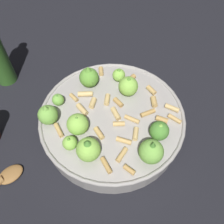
# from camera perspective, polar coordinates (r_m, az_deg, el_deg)

# --- Properties ---
(ground_plane) EXTENTS (2.40, 2.40, 0.00)m
(ground_plane) POSITION_cam_1_polar(r_m,az_deg,el_deg) (0.56, -0.00, -3.80)
(ground_plane) COLOR black
(cooking_pan) EXTENTS (0.32, 0.32, 0.11)m
(cooking_pan) POSITION_cam_1_polar(r_m,az_deg,el_deg) (0.53, -0.20, -1.91)
(cooking_pan) COLOR #9E9993
(cooking_pan) RESTS_ON ground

